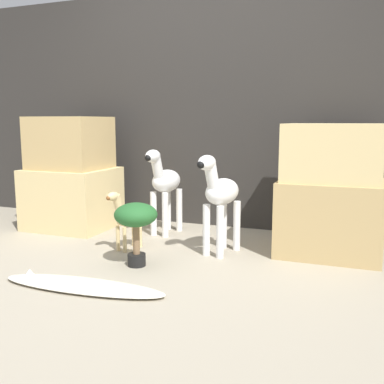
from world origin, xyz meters
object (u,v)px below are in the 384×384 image
(giraffe_figurine, at_px, (126,217))
(potted_palm_front, at_px, (136,219))
(zebra_right, at_px, (220,196))
(zebra_left, at_px, (165,184))
(surfboard, at_px, (81,285))

(giraffe_figurine, relative_size, potted_palm_front, 1.07)
(zebra_right, xyz_separation_m, zebra_left, (-0.64, 0.40, 0.00))
(potted_palm_front, bearing_deg, surfboard, -102.06)
(surfboard, bearing_deg, zebra_left, 93.33)
(zebra_right, relative_size, potted_palm_front, 1.71)
(surfboard, bearing_deg, zebra_right, 60.57)
(surfboard, bearing_deg, giraffe_figurine, 100.27)
(potted_palm_front, relative_size, surfboard, 0.41)
(zebra_left, distance_m, potted_palm_front, 0.91)
(zebra_right, relative_size, zebra_left, 1.00)
(giraffe_figurine, distance_m, surfboard, 0.87)
(giraffe_figurine, bearing_deg, surfboard, -79.73)
(giraffe_figurine, height_order, surfboard, giraffe_figurine)
(giraffe_figurine, height_order, potted_palm_front, giraffe_figurine)
(giraffe_figurine, bearing_deg, zebra_left, 83.14)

